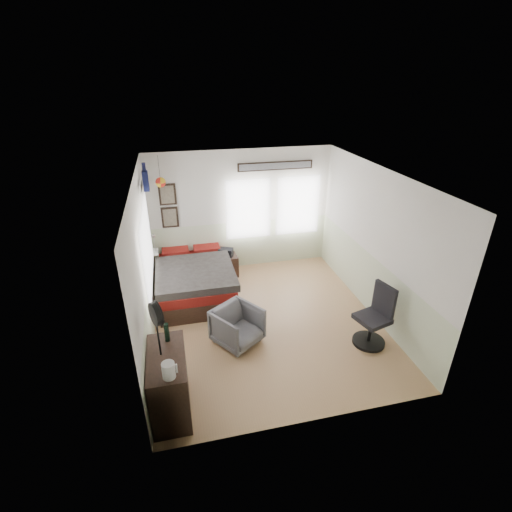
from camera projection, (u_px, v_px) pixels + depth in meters
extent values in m
cube|color=tan|center=(266.00, 321.00, 6.82)|extent=(4.00, 4.50, 0.01)
cube|color=silver|center=(241.00, 211.00, 8.18)|extent=(4.00, 0.02, 2.70)
cube|color=silver|center=(317.00, 339.00, 4.26)|extent=(4.00, 0.02, 2.70)
cube|color=silver|center=(144.00, 268.00, 5.81)|extent=(0.02, 4.50, 2.70)
cube|color=silver|center=(375.00, 244.00, 6.63)|extent=(0.02, 4.50, 2.70)
cube|color=white|center=(268.00, 175.00, 5.62)|extent=(4.00, 4.50, 0.02)
cube|color=beige|center=(242.00, 244.00, 8.53)|extent=(4.00, 0.01, 1.10)
cube|color=beige|center=(151.00, 310.00, 6.17)|extent=(0.01, 4.50, 1.10)
cube|color=beige|center=(369.00, 282.00, 6.98)|extent=(0.01, 4.50, 1.10)
cube|color=silver|center=(147.00, 247.00, 6.26)|extent=(0.03, 2.20, 1.35)
cube|color=silver|center=(248.00, 209.00, 8.16)|extent=(0.95, 0.03, 1.30)
cube|color=silver|center=(298.00, 205.00, 8.39)|extent=(0.95, 0.03, 1.30)
cube|color=black|center=(170.00, 217.00, 7.84)|extent=(0.35, 0.03, 0.45)
cube|color=black|center=(167.00, 194.00, 7.61)|extent=(0.35, 0.03, 0.45)
cube|color=#7F7259|center=(170.00, 218.00, 7.82)|extent=(0.27, 0.01, 0.37)
cube|color=#7F7259|center=(167.00, 195.00, 7.60)|extent=(0.27, 0.01, 0.37)
cube|color=black|center=(276.00, 166.00, 7.87)|extent=(1.65, 0.03, 0.18)
cube|color=gray|center=(276.00, 166.00, 7.86)|extent=(1.58, 0.01, 0.13)
cube|color=white|center=(141.00, 186.00, 6.38)|extent=(0.02, 0.48, 0.14)
sphere|color=red|center=(161.00, 182.00, 7.22)|extent=(0.20, 0.20, 0.20)
cube|color=black|center=(196.00, 286.00, 7.60)|extent=(1.45, 2.06, 0.33)
cube|color=maroon|center=(195.00, 275.00, 7.48)|extent=(1.41, 2.02, 0.19)
cube|color=#454340|center=(195.00, 274.00, 7.21)|extent=(1.51, 1.51, 0.14)
cube|color=maroon|center=(175.00, 252.00, 8.06)|extent=(0.57, 0.35, 0.14)
cube|color=maroon|center=(207.00, 249.00, 8.20)|extent=(0.57, 0.35, 0.14)
cube|color=black|center=(169.00, 383.00, 4.86)|extent=(0.48, 1.00, 0.90)
imported|color=#5A5A61|center=(237.00, 326.00, 6.15)|extent=(0.97, 0.98, 0.65)
cube|color=black|center=(226.00, 266.00, 8.26)|extent=(0.50, 0.41, 0.48)
cylinder|color=black|center=(368.00, 341.00, 6.25)|extent=(0.54, 0.54, 0.05)
cylinder|color=black|center=(370.00, 330.00, 6.15)|extent=(0.06, 0.06, 0.41)
cube|color=#242327|center=(372.00, 319.00, 6.05)|extent=(0.59, 0.59, 0.08)
cube|color=#242327|center=(384.00, 299.00, 6.00)|extent=(0.18, 0.43, 0.54)
cylinder|color=silver|center=(169.00, 370.00, 4.29)|extent=(0.15, 0.15, 0.21)
cube|color=silver|center=(177.00, 368.00, 4.31)|extent=(0.02, 0.02, 0.12)
cylinder|color=black|center=(167.00, 332.00, 4.88)|extent=(0.07, 0.07, 0.27)
cylinder|color=black|center=(158.00, 336.00, 4.55)|extent=(0.02, 0.02, 0.60)
cylinder|color=black|center=(155.00, 314.00, 4.41)|extent=(0.17, 0.30, 0.30)
cylinder|color=black|center=(158.00, 314.00, 4.42)|extent=(0.14, 0.30, 0.32)
cube|color=black|center=(226.00, 252.00, 8.11)|extent=(0.35, 0.30, 0.18)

